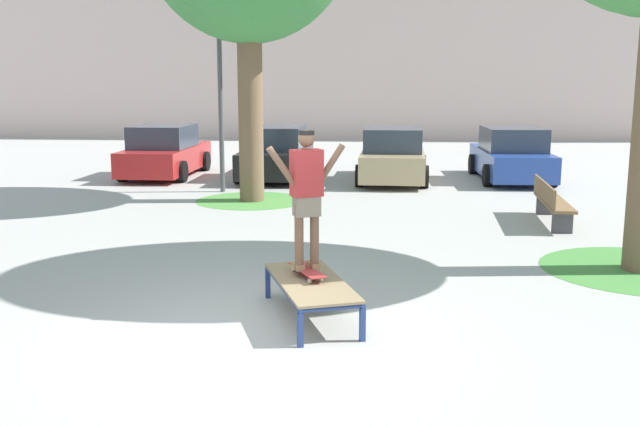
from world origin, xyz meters
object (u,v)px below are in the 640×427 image
Objects in this scene: skater at (307,190)px; car_blue at (511,156)px; skate_box at (311,284)px; car_black at (276,154)px; car_red at (165,153)px; park_bench at (551,201)px; car_tan at (393,156)px; light_post at (219,38)px; skateboard at (307,270)px.

skater reaches higher than car_blue.
car_black is at bearing 99.47° from skate_box.
skater reaches higher than car_red.
skate_box is 0.48× the size of car_red.
skater is at bearing -80.68° from car_black.
skate_box is 0.84× the size of park_bench.
car_tan is 1.76× the size of park_bench.
light_post reaches higher than car_blue.
skateboard is at bearing -126.00° from park_bench.
park_bench is (4.32, 5.95, -1.08)m from skater.
car_blue is 6.25m from park_bench.
park_bench reaches higher than skateboard.
park_bench reaches higher than skate_box.
car_black is at bearing 68.87° from light_post.
skater is at bearing 116.34° from skateboard.
park_bench is at bearing -33.63° from car_red.
car_tan is (1.27, 11.99, 0.28)m from skate_box.
car_black is at bearing -179.82° from car_blue.
skate_box is at bearing -96.05° from car_tan.
skater is at bearing -66.69° from car_red.
light_post reaches higher than park_bench.
skater is at bearing -110.97° from car_blue.
car_red is at bearing 146.37° from park_bench.
park_bench is (6.32, -6.22, -0.24)m from car_black.
car_red is 0.73× the size of light_post.
light_post reaches higher than skateboard.
car_tan is (1.34, 11.81, -0.84)m from skater.
car_blue is (4.61, 12.37, 0.28)m from skate_box.
skater is (-0.06, 0.18, 1.12)m from skate_box.
car_tan is at bearing 117.02° from park_bench.
car_blue is at bearing 69.57° from skate_box.
car_tan reaches higher than park_bench.
car_black is 0.99× the size of car_tan.
light_post is (-3.03, 9.50, 2.29)m from skater.
park_bench is at bearing -62.98° from car_tan.
light_post is (-1.03, -2.66, 3.13)m from car_black.
car_red is 11.60m from park_bench.
park_bench is (4.26, 6.13, 0.03)m from skate_box.
light_post is (-4.36, -2.31, 3.13)m from car_tan.
car_blue reaches higher than skate_box.
car_tan is (1.34, 11.81, 0.15)m from skateboard.
skateboard is at bearing -80.68° from car_black.
skateboard is 0.19× the size of car_blue.
skater is 13.08m from car_blue.
car_tan is (3.33, -0.36, 0.00)m from car_black.
car_red is 0.99× the size of car_tan.
skateboard is 0.19× the size of car_red.
light_post is at bearing 107.67° from skater.
car_black reaches higher than skate_box.
car_black reaches higher than skateboard.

